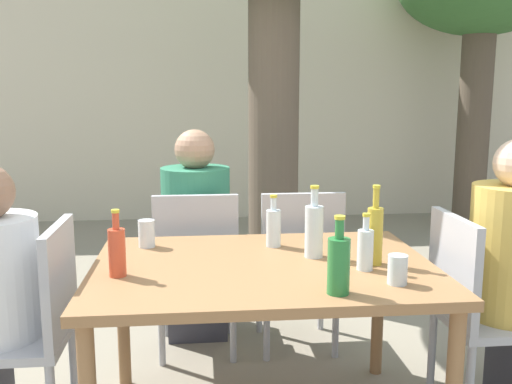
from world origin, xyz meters
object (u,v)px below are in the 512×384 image
object	(u,v)px
patio_chair_2	(197,263)
water_bottle_3	(365,248)
drinking_glass_1	(147,234)
patio_chair_0	(33,321)
patio_chair_3	(299,260)
patio_chair_1	(476,304)
water_bottle_0	(273,227)
dining_table_front	(263,282)
oil_cruet_1	(375,234)
water_bottle_5	(314,230)
soda_bottle_2	(117,251)
green_bottle_4	(339,264)
person_seated_2	(197,246)
drinking_glass_0	(398,270)

from	to	relation	value
patio_chair_2	water_bottle_3	xyz separation A→B (m)	(0.68, -0.85, 0.30)
water_bottle_3	drinking_glass_1	bearing A→B (deg)	154.25
patio_chair_0	drinking_glass_1	world-z (taller)	patio_chair_0
patio_chair_3	patio_chair_1	bearing A→B (deg)	131.76
water_bottle_0	water_bottle_3	size ratio (longest dim) A/B	1.05
patio_chair_1	water_bottle_0	distance (m)	0.95
patio_chair_2	drinking_glass_1	bearing A→B (deg)	61.96
water_bottle_3	dining_table_front	bearing A→B (deg)	163.64
oil_cruet_1	water_bottle_5	world-z (taller)	oil_cruet_1
soda_bottle_2	water_bottle_3	distance (m)	0.97
soda_bottle_2	green_bottle_4	xyz separation A→B (m)	(0.80, -0.27, 0.01)
patio_chair_0	patio_chair_2	xyz separation A→B (m)	(0.65, 0.73, 0.00)
patio_chair_2	person_seated_2	distance (m)	0.23
patio_chair_1	drinking_glass_0	distance (m)	0.61
patio_chair_1	green_bottle_4	bearing A→B (deg)	117.74
oil_cruet_1	drinking_glass_1	size ratio (longest dim) A/B	2.64
patio_chair_2	green_bottle_4	world-z (taller)	green_bottle_4
person_seated_2	soda_bottle_2	distance (m)	1.14
patio_chair_0	drinking_glass_0	bearing A→B (deg)	78.09
soda_bottle_2	drinking_glass_1	distance (m)	0.42
green_bottle_4	water_bottle_0	bearing A→B (deg)	102.80
drinking_glass_0	water_bottle_3	bearing A→B (deg)	111.46
patio_chair_2	dining_table_front	bearing A→B (deg)	110.97
dining_table_front	green_bottle_4	world-z (taller)	green_bottle_4
drinking_glass_0	person_seated_2	bearing A→B (deg)	120.70
patio_chair_1	patio_chair_2	size ratio (longest dim) A/B	1.00
water_bottle_3	oil_cruet_1	bearing A→B (deg)	49.66
water_bottle_3	patio_chair_1	bearing A→B (deg)	12.16
patio_chair_0	drinking_glass_1	size ratio (longest dim) A/B	7.38
patio_chair_2	patio_chair_3	xyz separation A→B (m)	(0.56, 0.00, 0.00)
patio_chair_0	green_bottle_4	bearing A→B (deg)	72.12
patio_chair_1	water_bottle_5	distance (m)	0.79
person_seated_2	green_bottle_4	xyz separation A→B (m)	(0.50, -1.34, 0.28)
patio_chair_2	water_bottle_5	bearing A→B (deg)	128.00
patio_chair_1	patio_chair_0	bearing A→B (deg)	90.00
patio_chair_1	drinking_glass_1	xyz separation A→B (m)	(-1.44, 0.32, 0.27)
patio_chair_1	drinking_glass_0	world-z (taller)	patio_chair_1
soda_bottle_2	person_seated_2	bearing A→B (deg)	74.44
person_seated_2	green_bottle_4	distance (m)	1.46
person_seated_2	soda_bottle_2	world-z (taller)	person_seated_2
dining_table_front	patio_chair_0	size ratio (longest dim) A/B	1.52
dining_table_front	drinking_glass_1	xyz separation A→B (m)	(-0.50, 0.32, 0.14)
patio_chair_2	water_bottle_5	distance (m)	0.89
oil_cruet_1	soda_bottle_2	world-z (taller)	oil_cruet_1
drinking_glass_0	water_bottle_5	bearing A→B (deg)	122.31
patio_chair_2	patio_chair_0	bearing A→B (deg)	48.24
oil_cruet_1	green_bottle_4	bearing A→B (deg)	-125.22
water_bottle_0	green_bottle_4	xyz separation A→B (m)	(0.15, -0.64, 0.02)
soda_bottle_2	drinking_glass_0	size ratio (longest dim) A/B	2.38
oil_cruet_1	drinking_glass_0	world-z (taller)	oil_cruet_1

